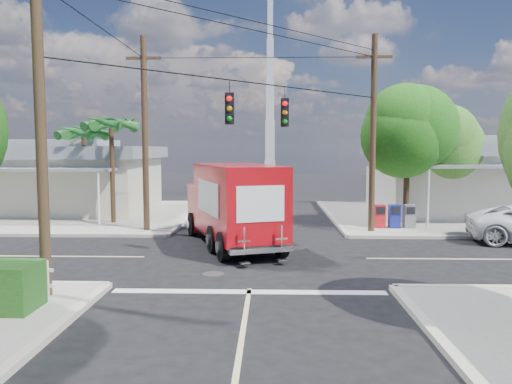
{
  "coord_description": "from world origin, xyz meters",
  "views": [
    {
      "loc": [
        0.6,
        -17.64,
        3.92
      ],
      "look_at": [
        0.0,
        2.0,
        2.2
      ],
      "focal_mm": 35.0,
      "sensor_mm": 36.0,
      "label": 1
    }
  ],
  "objects": [
    {
      "name": "ground",
      "position": [
        0.0,
        0.0,
        0.0
      ],
      "size": [
        120.0,
        120.0,
        0.0
      ],
      "primitive_type": "plane",
      "color": "black",
      "rests_on": "ground"
    },
    {
      "name": "sidewalk_ne",
      "position": [
        10.88,
        10.88,
        0.07
      ],
      "size": [
        14.12,
        14.12,
        0.14
      ],
      "color": "gray",
      "rests_on": "ground"
    },
    {
      "name": "sidewalk_nw",
      "position": [
        -10.88,
        10.88,
        0.07
      ],
      "size": [
        14.12,
        14.12,
        0.14
      ],
      "color": "gray",
      "rests_on": "ground"
    },
    {
      "name": "road_markings",
      "position": [
        0.0,
        -1.47,
        0.01
      ],
      "size": [
        32.0,
        32.0,
        0.01
      ],
      "color": "beige",
      "rests_on": "ground"
    },
    {
      "name": "building_ne",
      "position": [
        12.5,
        11.97,
        2.32
      ],
      "size": [
        11.8,
        10.2,
        4.5
      ],
      "color": "silver",
      "rests_on": "sidewalk_ne"
    },
    {
      "name": "building_nw",
      "position": [
        -12.0,
        12.46,
        2.22
      ],
      "size": [
        10.8,
        10.2,
        4.3
      ],
      "color": "beige",
      "rests_on": "sidewalk_nw"
    },
    {
      "name": "radio_tower",
      "position": [
        0.5,
        20.0,
        5.64
      ],
      "size": [
        0.8,
        0.8,
        17.0
      ],
      "color": "silver",
      "rests_on": "ground"
    },
    {
      "name": "tree_ne_front",
      "position": [
        7.21,
        6.76,
        4.77
      ],
      "size": [
        4.21,
        4.14,
        6.66
      ],
      "color": "#422D1C",
      "rests_on": "sidewalk_ne"
    },
    {
      "name": "tree_ne_back",
      "position": [
        9.81,
        8.96,
        4.19
      ],
      "size": [
        3.77,
        3.66,
        5.82
      ],
      "color": "#422D1C",
      "rests_on": "sidewalk_ne"
    },
    {
      "name": "palm_nw_front",
      "position": [
        -7.5,
        7.5,
        5.04
      ],
      "size": [
        3.01,
        3.08,
        5.59
      ],
      "color": "#422D1C",
      "rests_on": "sidewalk_nw"
    },
    {
      "name": "palm_nw_back",
      "position": [
        -9.5,
        9.0,
        4.67
      ],
      "size": [
        3.01,
        3.08,
        5.19
      ],
      "color": "#422D1C",
      "rests_on": "sidewalk_nw"
    },
    {
      "name": "utility_poles",
      "position": [
        -1.58,
        1.6,
        4.67
      ],
      "size": [
        12.0,
        10.68,
        9.0
      ],
      "color": "#473321",
      "rests_on": "ground"
    },
    {
      "name": "vending_boxes",
      "position": [
        6.5,
        6.2,
        0.69
      ],
      "size": [
        1.9,
        0.5,
        1.1
      ],
      "color": "red",
      "rests_on": "sidewalk_ne"
    },
    {
      "name": "delivery_truck",
      "position": [
        -0.93,
        2.17,
        1.67
      ],
      "size": [
        4.69,
        7.9,
        3.29
      ],
      "color": "black",
      "rests_on": "ground"
    }
  ]
}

